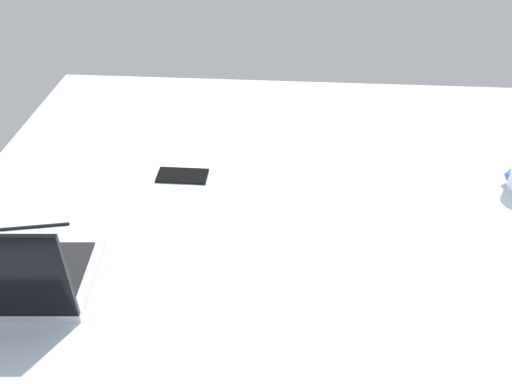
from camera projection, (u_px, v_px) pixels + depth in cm
name	position (u px, v px, depth cm)	size (l,w,h in cm)	color
bed_mattress	(303.00, 222.00, 146.83)	(180.00, 140.00, 18.00)	silver
laptop	(9.00, 277.00, 111.76)	(34.50, 25.22, 23.00)	#B7BABC
cell_phone	(183.00, 176.00, 148.31)	(6.80, 14.00, 0.80)	black
charger_cable	(34.00, 227.00, 130.99)	(17.00, 0.60, 0.60)	black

